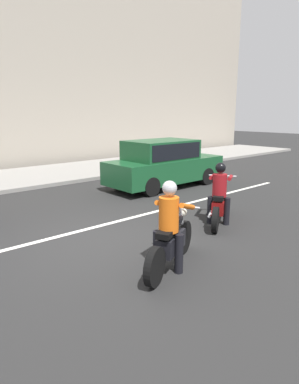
# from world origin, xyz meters

# --- Properties ---
(ground_plane) EXTENTS (80.00, 80.00, 0.00)m
(ground_plane) POSITION_xyz_m (0.00, 0.00, 0.00)
(ground_plane) COLOR #252525
(lane_marking_stripe) EXTENTS (18.00, 0.14, 0.01)m
(lane_marking_stripe) POSITION_xyz_m (-0.63, 0.90, 0.00)
(lane_marking_stripe) COLOR silver
(lane_marking_stripe) RESTS_ON ground_plane
(motorcycle_with_rider_crimson) EXTENTS (1.91, 1.25, 1.52)m
(motorcycle_with_rider_crimson) POSITION_xyz_m (2.91, -0.82, 0.63)
(motorcycle_with_rider_crimson) COLOR black
(motorcycle_with_rider_crimson) RESTS_ON ground_plane
(motorcycle_with_rider_orange_stripe) EXTENTS (1.94, 1.04, 1.59)m
(motorcycle_with_rider_orange_stripe) POSITION_xyz_m (0.21, -1.83, 0.65)
(motorcycle_with_rider_orange_stripe) COLOR black
(motorcycle_with_rider_orange_stripe) RESTS_ON ground_plane
(parked_sedan_forest_green) EXTENTS (4.54, 1.82, 1.72)m
(parked_sedan_forest_green) POSITION_xyz_m (4.76, 3.11, 0.88)
(parked_sedan_forest_green) COLOR #164C28
(parked_sedan_forest_green) RESTS_ON ground_plane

